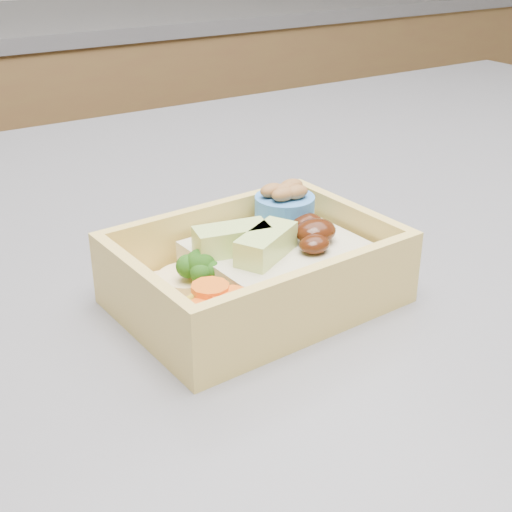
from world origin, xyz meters
TOP-DOWN VIEW (x-y plane):
  - bento_box at (-0.12, -0.15)m, footprint 0.17×0.13m

SIDE VIEW (x-z plane):
  - bento_box at x=-0.12m, z-range 0.91..0.97m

